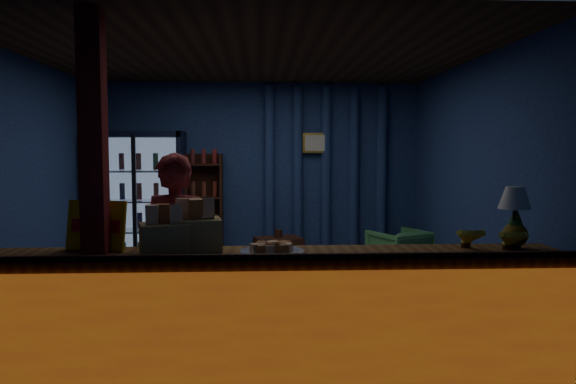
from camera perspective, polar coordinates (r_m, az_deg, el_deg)
The scene contains 18 objects.
ground at distance 5.98m, azimuth -3.49°, elevation -11.79°, with size 4.60×4.60×0.00m, color #515154.
room_walls at distance 5.74m, azimuth -3.56°, elevation 3.43°, with size 4.60×4.60×4.60m.
counter at distance 4.01m, azimuth -3.81°, elevation -12.84°, with size 4.40×0.57×0.99m.
support_post at distance 4.02m, azimuth -19.02°, elevation -1.05°, with size 0.16×0.16×2.60m, color maroon.
beverage_cooler at distance 7.86m, azimuth -14.75°, elevation -1.09°, with size 1.20×0.62×1.90m.
bottle_shelf at distance 7.89m, azimuth -8.46°, elevation -2.00°, with size 0.50×0.28×1.60m.
curtain_folds at distance 7.94m, azimuth 3.86°, elevation 1.74°, with size 1.74×0.14×2.50m.
framed_picture at distance 7.88m, azimuth 2.83°, elevation 5.00°, with size 0.36×0.04×0.28m.
shopkeeper at distance 4.46m, azimuth -11.35°, elevation -6.64°, with size 0.60×0.39×1.64m, color maroon.
green_chair at distance 7.54m, azimuth 11.27°, elevation -6.07°, with size 0.66×0.68×0.61m, color #54A95A.
side_table at distance 7.37m, azimuth -0.97°, elevation -6.60°, with size 0.67×0.57×0.62m.
yellow_sign at distance 4.19m, azimuth -18.91°, elevation -3.23°, with size 0.45×0.20×0.35m.
snack_box_left at distance 4.01m, azimuth -9.37°, elevation -4.03°, with size 0.39×0.34×0.37m.
snack_box_centre at distance 3.95m, azimuth -12.46°, elevation -4.38°, with size 0.38×0.34×0.34m.
pastry_tray at distance 3.84m, azimuth -1.64°, elevation -5.95°, with size 0.45×0.45×0.07m.
banana_bunches at distance 4.24m, azimuth 19.71°, elevation -4.45°, with size 0.49×0.29×0.16m.
table_lamp at distance 4.30m, azimuth 22.03°, elevation -0.79°, with size 0.23×0.23×0.45m.
pineapple at distance 4.35m, azimuth 22.08°, elevation -3.68°, with size 0.18×0.18×0.31m.
Camera 1 is at (0.07, -5.74, 1.66)m, focal length 35.00 mm.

